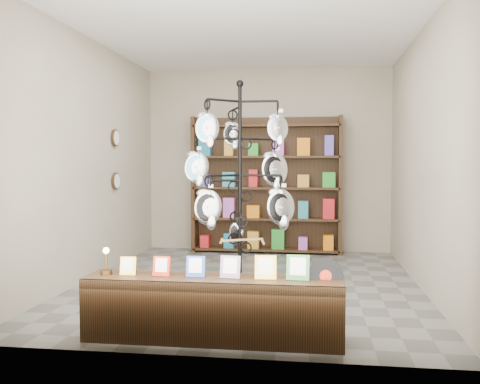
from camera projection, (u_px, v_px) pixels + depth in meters
The scene contains 6 objects.
ground at pixel (249, 283), 6.45m from camera, with size 5.00×5.00×0.00m, color slate.
room_envelope at pixel (249, 129), 6.35m from camera, with size 5.00×5.00×5.00m.
display_tree at pixel (240, 176), 5.41m from camera, with size 1.24×1.24×2.28m.
front_shelf at pixel (213, 308), 4.35m from camera, with size 2.10×0.43×0.74m.
back_shelving at pixel (266, 189), 8.67m from camera, with size 2.42×0.36×2.20m.
wall_clocks at pixel (116, 159), 7.44m from camera, with size 0.03×0.24×0.84m.
Camera 1 is at (0.78, -6.34, 1.44)m, focal length 40.00 mm.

